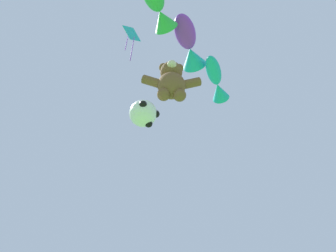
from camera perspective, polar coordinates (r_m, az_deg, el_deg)
The scene contains 6 objects.
teddy_bear_kite at distance 9.77m, azimuth 0.60°, elevation 7.84°, with size 1.78×0.78×1.81m.
soccer_ball_kite at distance 8.38m, azimuth -4.31°, elevation 2.18°, with size 0.78×0.78×0.72m.
fish_kite_teal at distance 14.00m, azimuth 8.43°, elevation 7.73°, with size 1.39×2.25×0.73m.
fish_kite_violet at distance 13.50m, azimuth 3.63°, elevation 13.91°, with size 1.63×2.47×1.00m.
fish_kite_emerald at distance 12.38m, azimuth -1.72°, elevation 19.92°, with size 1.51×2.08×0.89m.
diamond_kite at distance 14.73m, azimuth -6.40°, elevation 15.32°, with size 0.80×0.72×2.86m.
Camera 1 is at (1.33, -2.55, 0.90)m, focal length 35.00 mm.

